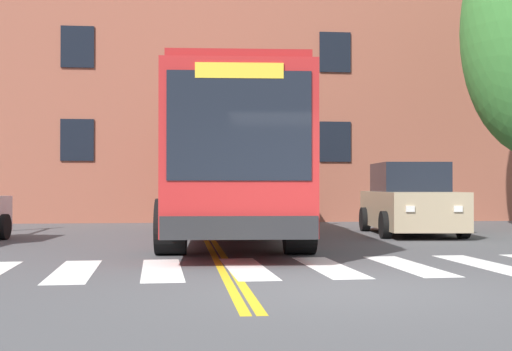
# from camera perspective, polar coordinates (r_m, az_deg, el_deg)

# --- Properties ---
(ground_plane) EXTENTS (120.00, 120.00, 0.00)m
(ground_plane) POSITION_cam_1_polar(r_m,az_deg,el_deg) (8.94, 6.74, -8.97)
(ground_plane) COLOR #4C4C4F
(crosswalk) EXTENTS (16.08, 3.41, 0.01)m
(crosswalk) POSITION_cam_1_polar(r_m,az_deg,el_deg) (11.21, 5.81, -7.28)
(crosswalk) COLOR white
(crosswalk) RESTS_ON ground
(lane_line_yellow_inner) EXTENTS (0.12, 36.00, 0.01)m
(lane_line_yellow_inner) POSITION_cam_1_polar(r_m,az_deg,el_deg) (24.93, -4.80, -3.71)
(lane_line_yellow_inner) COLOR gold
(lane_line_yellow_inner) RESTS_ON ground
(lane_line_yellow_outer) EXTENTS (0.12, 36.00, 0.01)m
(lane_line_yellow_outer) POSITION_cam_1_polar(r_m,az_deg,el_deg) (24.93, -4.43, -3.71)
(lane_line_yellow_outer) COLOR gold
(lane_line_yellow_outer) RESTS_ON ground
(city_bus) EXTENTS (3.32, 11.66, 3.43)m
(city_bus) POSITION_cam_1_polar(r_m,az_deg,el_deg) (16.65, -1.97, 1.33)
(city_bus) COLOR #B22323
(city_bus) RESTS_ON ground
(car_tan_far_lane) EXTENTS (2.37, 4.60, 1.85)m
(car_tan_far_lane) POSITION_cam_1_polar(r_m,az_deg,el_deg) (18.86, 12.22, -2.08)
(car_tan_far_lane) COLOR tan
(car_tan_far_lane) RESTS_ON ground
(traffic_light_overhead) EXTENTS (0.35, 2.68, 4.82)m
(traffic_light_overhead) POSITION_cam_1_polar(r_m,az_deg,el_deg) (18.31, -0.44, 5.19)
(traffic_light_overhead) COLOR #28282D
(traffic_light_overhead) RESTS_ON ground
(building_facade) EXTENTS (32.99, 8.28, 11.16)m
(building_facade) POSITION_cam_1_polar(r_m,az_deg,el_deg) (28.72, -4.16, 7.85)
(building_facade) COLOR #9E5642
(building_facade) RESTS_ON ground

